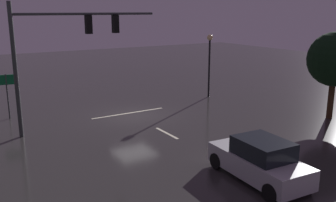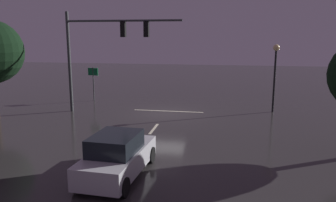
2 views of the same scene
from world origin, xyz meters
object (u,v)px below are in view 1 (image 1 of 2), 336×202
traffic_signal_assembly (63,42)px  tree_left_near (335,60)px  street_lamp_left_kerb (210,53)px  car_approaching (259,161)px  route_sign (7,87)px

traffic_signal_assembly → tree_left_near: bearing=156.2°
traffic_signal_assembly → street_lamp_left_kerb: size_ratio=1.70×
car_approaching → tree_left_near: tree_left_near is taller
traffic_signal_assembly → route_sign: 5.42m
car_approaching → route_sign: (6.82, -14.18, 1.20)m
route_sign → tree_left_near: tree_left_near is taller
route_sign → street_lamp_left_kerb: bearing=173.3°
tree_left_near → car_approaching: bearing=21.8°
car_approaching → street_lamp_left_kerb: bearing=-119.9°
car_approaching → street_lamp_left_kerb: size_ratio=0.94×
car_approaching → street_lamp_left_kerb: 14.68m
route_sign → traffic_signal_assembly: bearing=122.3°
traffic_signal_assembly → route_sign: size_ratio=2.90×
traffic_signal_assembly → street_lamp_left_kerb: traffic_signal_assembly is taller
car_approaching → tree_left_near: size_ratio=0.85×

